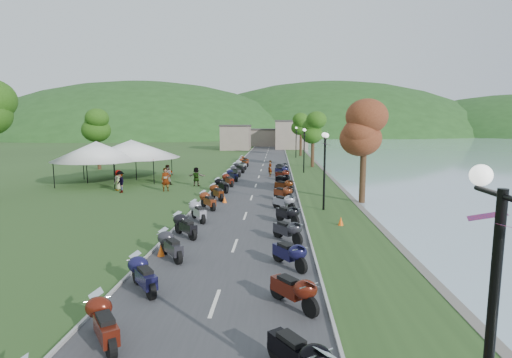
{
  "coord_description": "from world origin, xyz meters",
  "views": [
    {
      "loc": [
        1.94,
        -7.85,
        5.66
      ],
      "look_at": [
        0.28,
        23.18,
        1.3
      ],
      "focal_mm": 28.0,
      "sensor_mm": 36.0,
      "label": 1
    }
  ],
  "objects": [
    {
      "name": "moto_row_right",
      "position": [
        2.46,
        19.49,
        0.55
      ],
      "size": [
        2.6,
        40.6,
        1.1
      ],
      "primitive_type": null,
      "color": "#331411",
      "rests_on": "ground"
    },
    {
      "name": "traffic_cone_near",
      "position": [
        -3.0,
        8.35,
        0.26
      ],
      "size": [
        0.33,
        0.33,
        0.52
      ],
      "primitive_type": "cone",
      "color": "#F2590C",
      "rests_on": "ground"
    },
    {
      "name": "pedestrian_a",
      "position": [
        -7.36,
        24.68,
        0.0
      ],
      "size": [
        0.87,
        0.76,
        1.97
      ],
      "primitive_type": "imported",
      "rotation": [
        0.0,
        0.0,
        0.39
      ],
      "color": "slate",
      "rests_on": "ground"
    },
    {
      "name": "road",
      "position": [
        0.0,
        40.0,
        0.01
      ],
      "size": [
        7.0,
        120.0,
        0.02
      ],
      "primitive_type": "cube",
      "color": "#3A3A3D",
      "rests_on": "ground"
    },
    {
      "name": "far_building",
      "position": [
        -2.0,
        85.0,
        2.5
      ],
      "size": [
        18.0,
        16.0,
        5.0
      ],
      "primitive_type": "cube",
      "color": "gray",
      "rests_on": "ground"
    },
    {
      "name": "streetlamp_near",
      "position": [
        4.93,
        -2.49,
        2.5
      ],
      "size": [
        1.4,
        1.4,
        5.0
      ],
      "primitive_type": null,
      "color": "black",
      "rests_on": "ground"
    },
    {
      "name": "hills_backdrop",
      "position": [
        0.0,
        200.0,
        0.0
      ],
      "size": [
        360.0,
        120.0,
        76.0
      ],
      "primitive_type": null,
      "color": "#285621",
      "rests_on": "ground"
    },
    {
      "name": "vendor_tent_main",
      "position": [
        -12.8,
        31.78,
        2.0
      ],
      "size": [
        6.41,
        6.41,
        4.0
      ],
      "primitive_type": null,
      "color": "white",
      "rests_on": "ground"
    },
    {
      "name": "tree_lakeside",
      "position": [
        8.03,
        20.65,
        4.02
      ],
      "size": [
        2.89,
        2.89,
        8.04
      ],
      "primitive_type": null,
      "color": "#2E6116",
      "rests_on": "ground"
    },
    {
      "name": "moto_row_left",
      "position": [
        -2.55,
        22.75,
        0.55
      ],
      "size": [
        2.6,
        51.39,
        1.1
      ],
      "primitive_type": null,
      "color": "#331411",
      "rests_on": "ground"
    },
    {
      "name": "vendor_tent_side",
      "position": [
        -14.87,
        28.39,
        2.0
      ],
      "size": [
        5.4,
        5.4,
        4.0
      ],
      "primitive_type": null,
      "color": "white",
      "rests_on": "ground"
    },
    {
      "name": "pedestrian_b",
      "position": [
        -8.22,
        28.18,
        0.0
      ],
      "size": [
        0.97,
        0.64,
        1.86
      ],
      "primitive_type": "imported",
      "rotation": [
        0.0,
        0.0,
        3.31
      ],
      "color": "slate",
      "rests_on": "ground"
    },
    {
      "name": "pedestrian_c",
      "position": [
        -10.89,
        23.79,
        0.0
      ],
      "size": [
        1.11,
        1.21,
        1.81
      ],
      "primitive_type": "imported",
      "rotation": [
        0.0,
        0.0,
        5.39
      ],
      "color": "slate",
      "rests_on": "ground"
    }
  ]
}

